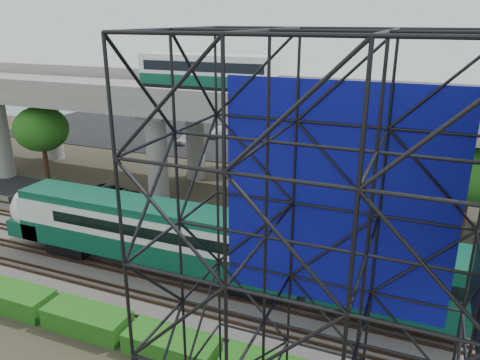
% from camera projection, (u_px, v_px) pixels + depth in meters
% --- Properties ---
extents(ground, '(140.00, 140.00, 0.00)m').
position_uv_depth(ground, '(195.00, 302.00, 26.63)').
color(ground, '#474233').
rests_on(ground, ground).
extents(ballast_bed, '(90.00, 12.00, 0.20)m').
position_uv_depth(ballast_bed, '(210.00, 283.00, 28.34)').
color(ballast_bed, slate).
rests_on(ballast_bed, ground).
extents(service_road, '(90.00, 5.00, 0.08)m').
position_uv_depth(service_road, '(258.00, 228.00, 35.79)').
color(service_road, black).
rests_on(service_road, ground).
extents(parking_lot, '(90.00, 18.00, 0.08)m').
position_uv_depth(parking_lot, '(326.00, 152.00, 56.33)').
color(parking_lot, black).
rests_on(parking_lot, ground).
extents(harbor_water, '(140.00, 40.00, 0.03)m').
position_uv_depth(harbor_water, '(355.00, 118.00, 75.56)').
color(harbor_water, '#405969').
rests_on(harbor_water, ground).
extents(rail_tracks, '(90.00, 9.52, 0.16)m').
position_uv_depth(rail_tracks, '(210.00, 280.00, 28.28)').
color(rail_tracks, '#472D1E').
rests_on(rail_tracks, ballast_bed).
extents(commuter_train, '(29.30, 3.06, 4.30)m').
position_uv_depth(commuter_train, '(185.00, 237.00, 28.00)').
color(commuter_train, black).
rests_on(commuter_train, rail_tracks).
extents(overpass, '(80.00, 12.00, 12.40)m').
position_uv_depth(overpass, '(277.00, 110.00, 38.08)').
color(overpass, '#9E9B93').
rests_on(overpass, ground).
extents(scaffold_tower, '(9.36, 6.36, 15.00)m').
position_uv_depth(scaffold_tower, '(312.00, 291.00, 14.18)').
color(scaffold_tower, black).
rests_on(scaffold_tower, ground).
extents(hedge_strip, '(34.60, 1.80, 1.20)m').
position_uv_depth(hedge_strip, '(172.00, 344.00, 22.32)').
color(hedge_strip, '#165713').
rests_on(hedge_strip, ground).
extents(trees, '(40.94, 16.94, 7.69)m').
position_uv_depth(trees, '(231.00, 136.00, 40.59)').
color(trees, '#382314').
rests_on(trees, ground).
extents(suv, '(5.42, 2.92, 1.44)m').
position_uv_depth(suv, '(115.00, 194.00, 40.63)').
color(suv, black).
rests_on(suv, service_road).
extents(parked_cars, '(37.96, 9.46, 1.31)m').
position_uv_depth(parked_cars, '(338.00, 148.00, 55.19)').
color(parked_cars, '#BABABA').
rests_on(parked_cars, parking_lot).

